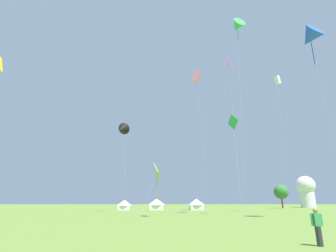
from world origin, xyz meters
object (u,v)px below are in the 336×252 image
object	(u,v)px
person_spectator	(318,227)
kite_white_box	(277,80)
kite_blue_delta	(310,37)
festival_tent_right	(157,204)
observatory_dome	(306,190)
festival_tent_left	(196,204)
kite_magenta_diamond	(229,64)
kite_lime_diamond	(157,174)
kite_green_diamond	(233,122)
kite_pink_box	(197,76)
festival_tent_center	(124,204)
kite_green_delta	(237,26)
tree_distant_left	(281,192)
kite_black_delta	(122,129)

from	to	relation	value
person_spectator	kite_white_box	bearing A→B (deg)	64.78
kite_blue_delta	festival_tent_right	size ratio (longest dim) A/B	6.16
festival_tent_right	observatory_dome	world-z (taller)	observatory_dome
kite_white_box	festival_tent_left	xyz separation A→B (m)	(-15.39, 18.64, -25.07)
kite_blue_delta	kite_magenta_diamond	size ratio (longest dim) A/B	0.74
kite_lime_diamond	kite_magenta_diamond	size ratio (longest dim) A/B	0.21
festival_tent_right	kite_blue_delta	bearing A→B (deg)	-59.78
kite_green_diamond	person_spectator	size ratio (longest dim) A/B	9.45
kite_pink_box	kite_magenta_diamond	size ratio (longest dim) A/B	0.97
kite_magenta_diamond	kite_green_diamond	distance (m)	22.45
kite_pink_box	person_spectator	world-z (taller)	kite_pink_box
kite_green_diamond	kite_white_box	bearing A→B (deg)	31.60
festival_tent_center	festival_tent_right	xyz separation A→B (m)	(8.00, 0.00, 0.19)
kite_pink_box	festival_tent_right	size ratio (longest dim) A/B	8.12
kite_pink_box	kite_white_box	world-z (taller)	kite_pink_box
kite_magenta_diamond	kite_white_box	size ratio (longest dim) A/B	1.27
kite_green_diamond	festival_tent_center	xyz separation A→B (m)	(-21.11, 26.21, -13.55)
kite_pink_box	observatory_dome	size ratio (longest dim) A/B	3.15
kite_green_diamond	festival_tent_center	distance (m)	36.28
person_spectator	festival_tent_left	xyz separation A→B (m)	(1.38, 54.24, 0.63)
kite_blue_delta	festival_tent_center	bearing A→B (deg)	128.60
kite_blue_delta	observatory_dome	bearing A→B (deg)	63.54
kite_blue_delta	kite_green_delta	size ratio (longest dim) A/B	0.74
kite_magenta_diamond	tree_distant_left	distance (m)	47.01
kite_blue_delta	festival_tent_right	world-z (taller)	kite_blue_delta
kite_pink_box	kite_magenta_diamond	world-z (taller)	kite_magenta_diamond
kite_green_delta	kite_black_delta	bearing A→B (deg)	148.67
kite_blue_delta	kite_lime_diamond	xyz separation A→B (m)	(-21.12, 7.25, -18.13)
kite_lime_diamond	person_spectator	bearing A→B (deg)	-71.51
kite_green_delta	kite_pink_box	xyz separation A→B (m)	(-5.08, 18.63, -0.77)
kite_green_delta	kite_green_diamond	world-z (taller)	kite_green_delta
kite_black_delta	festival_tent_center	world-z (taller)	kite_black_delta
kite_black_delta	tree_distant_left	size ratio (longest dim) A/B	2.59
kite_green_delta	tree_distant_left	world-z (taller)	kite_green_delta
kite_white_box	kite_pink_box	bearing A→B (deg)	146.85
kite_pink_box	kite_black_delta	bearing A→B (deg)	-164.04
kite_pink_box	kite_lime_diamond	bearing A→B (deg)	-113.80
festival_tent_left	observatory_dome	xyz separation A→B (m)	(42.55, 25.16, 4.53)
kite_green_delta	festival_tent_left	bearing A→B (deg)	100.33
kite_blue_delta	kite_pink_box	distance (m)	32.03
kite_white_box	observatory_dome	bearing A→B (deg)	58.20
kite_lime_diamond	tree_distant_left	xyz separation A→B (m)	(38.89, 46.18, -0.91)
kite_pink_box	kite_green_delta	bearing A→B (deg)	-74.75
kite_green_delta	tree_distant_left	size ratio (longest dim) A/B	4.82
kite_lime_diamond	kite_green_diamond	bearing A→B (deg)	16.00
kite_black_delta	kite_white_box	world-z (taller)	kite_white_box
kite_green_delta	observatory_dome	xyz separation A→B (m)	(37.61, 52.29, -27.22)
kite_magenta_diamond	festival_tent_right	world-z (taller)	kite_magenta_diamond
kite_lime_diamond	tree_distant_left	size ratio (longest dim) A/B	1.03
kite_green_delta	kite_black_delta	distance (m)	30.88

